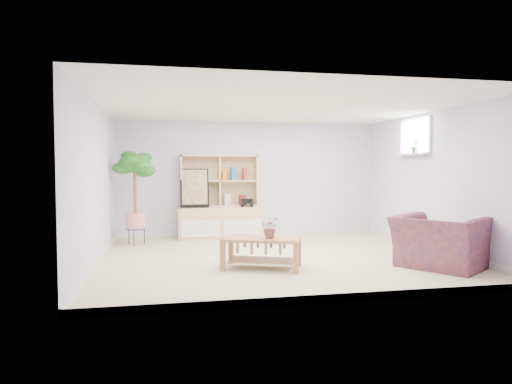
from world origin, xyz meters
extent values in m
cube|color=beige|center=(0.00, 0.00, 0.00)|extent=(5.50, 5.00, 0.01)
cube|color=white|center=(0.00, 0.00, 2.40)|extent=(5.50, 5.00, 0.01)
cube|color=silver|center=(0.00, 2.50, 1.20)|extent=(5.50, 0.01, 2.40)
cube|color=silver|center=(0.00, -2.50, 1.20)|extent=(5.50, 0.01, 2.40)
cube|color=silver|center=(-2.75, 0.00, 1.20)|extent=(0.01, 5.00, 2.40)
cube|color=silver|center=(2.75, 0.00, 1.20)|extent=(0.01, 5.00, 2.40)
cube|color=silver|center=(2.67, 0.60, 1.68)|extent=(0.14, 1.00, 0.04)
imported|color=#1B6E27|center=(-0.30, -0.79, 0.59)|extent=(0.32, 0.30, 0.29)
imported|color=#202051|center=(2.09, -1.18, 0.42)|extent=(1.47, 1.51, 0.85)
imported|color=#1F6214|center=(2.67, 0.51, 1.82)|extent=(0.16, 0.14, 0.24)
camera|label=1|loc=(-1.76, -7.00, 1.43)|focal=32.00mm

